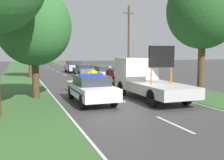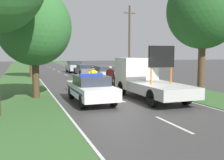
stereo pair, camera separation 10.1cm
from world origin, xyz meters
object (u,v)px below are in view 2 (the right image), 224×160
pedestrian_civilian (110,76)px  queued_car_sedan_silver (74,67)px  queued_car_suv_grey (85,70)px  roadside_tree_near_right (34,27)px  work_truck (145,79)px  police_officer (93,77)px  traffic_cone_near_truck (119,93)px  road_barrier (96,79)px  police_car (91,88)px  roadside_tree_near_left (203,11)px  queued_car_van_white (105,74)px  traffic_cone_centre_front (70,85)px  roadside_tree_mid_right (30,40)px  traffic_cone_near_police (137,87)px  utility_pole (129,42)px

pedestrian_civilian → queued_car_sedan_silver: pedestrian_civilian is taller
queued_car_suv_grey → roadside_tree_near_right: bearing=65.4°
work_truck → queued_car_suv_grey: bearing=-91.4°
police_officer → traffic_cone_near_truck: size_ratio=2.46×
traffic_cone_near_truck → queued_car_sedan_silver: size_ratio=0.17×
road_barrier → queued_car_sedan_silver: (2.11, 18.47, -0.01)m
police_car → traffic_cone_near_truck: size_ratio=6.71×
queued_car_sedan_silver → roadside_tree_near_left: size_ratio=0.57×
police_car → roadside_tree_near_left: roadside_tree_near_left is taller
work_truck → police_officer: size_ratio=3.56×
road_barrier → queued_car_van_white: 5.49m
work_truck → traffic_cone_near_truck: bearing=-4.9°
work_truck → queued_car_suv_grey: 15.50m
traffic_cone_centre_front → queued_car_sedan_silver: size_ratio=0.17×
police_car → roadside_tree_near_right: roadside_tree_near_right is taller
road_barrier → roadside_tree_near_right: size_ratio=0.53×
traffic_cone_near_truck → roadside_tree_mid_right: 17.20m
road_barrier → roadside_tree_near_left: 8.32m
traffic_cone_near_police → roadside_tree_mid_right: roadside_tree_mid_right is taller
utility_pole → police_car: bearing=-122.2°
traffic_cone_near_truck → road_barrier: bearing=95.9°
work_truck → roadside_tree_near_left: bearing=151.0°
utility_pole → work_truck: bearing=-108.3°
queued_car_van_white → traffic_cone_near_truck: bearing=77.4°
roadside_tree_near_right → utility_pole: 13.29m
work_truck → queued_car_van_white: (0.22, 8.65, -0.33)m
traffic_cone_near_police → utility_pole: 9.33m
road_barrier → traffic_cone_near_truck: 3.61m
queued_car_suv_grey → roadside_tree_near_right: (-6.24, -13.60, 3.46)m
police_car → traffic_cone_near_police: bearing=31.9°
road_barrier → utility_pole: utility_pole is taller
traffic_cone_centre_front → traffic_cone_near_police: bearing=-28.2°
police_officer → roadside_tree_near_right: 4.97m
queued_car_van_white → roadside_tree_mid_right: 10.40m
police_officer → roadside_tree_near_left: 8.00m
queued_car_suv_grey → utility_pole: 6.70m
work_truck → police_officer: (-2.55, 2.75, -0.07)m
police_officer → queued_car_sedan_silver: 19.55m
traffic_cone_near_police → traffic_cone_near_truck: (-2.41, -2.57, 0.08)m
traffic_cone_centre_front → roadside_tree_near_left: 10.46m
police_officer → traffic_cone_centre_front: (-1.17, 2.30, -0.71)m
traffic_cone_near_police → police_officer: bearing=178.5°
traffic_cone_near_police → queued_car_suv_grey: queued_car_suv_grey is taller
police_officer → traffic_cone_centre_front: police_officer is taller
traffic_cone_near_truck → queued_car_suv_grey: size_ratio=0.16×
utility_pole → road_barrier: bearing=-128.2°
roadside_tree_near_right → queued_car_sedan_silver: bearing=72.6°
traffic_cone_centre_front → police_officer: bearing=-63.0°
police_car → roadside_tree_mid_right: roadside_tree_mid_right is taller
road_barrier → traffic_cone_near_truck: size_ratio=4.74×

